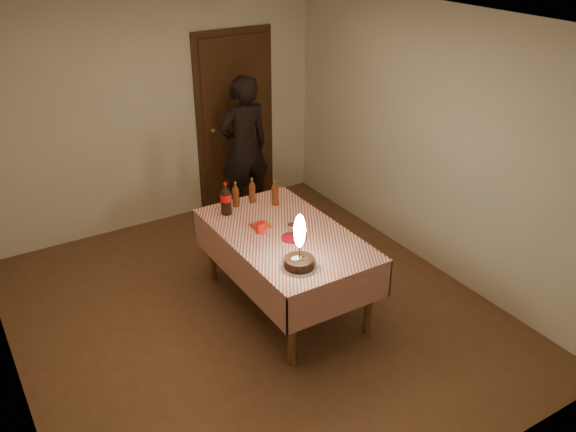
% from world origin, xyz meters
% --- Properties ---
extents(ground, '(4.00, 4.50, 0.01)m').
position_xyz_m(ground, '(0.00, 0.00, 0.00)').
color(ground, brown).
rests_on(ground, ground).
extents(room_shell, '(4.04, 4.54, 2.62)m').
position_xyz_m(room_shell, '(0.03, 0.08, 1.65)').
color(room_shell, beige).
rests_on(room_shell, ground).
extents(dining_table, '(1.02, 1.72, 0.76)m').
position_xyz_m(dining_table, '(0.33, -0.02, 0.66)').
color(dining_table, brown).
rests_on(dining_table, ground).
extents(birthday_cake, '(0.31, 0.31, 0.47)m').
position_xyz_m(birthday_cake, '(0.13, -0.57, 0.89)').
color(birthday_cake, white).
rests_on(birthday_cake, dining_table).
extents(red_plate, '(0.22, 0.22, 0.01)m').
position_xyz_m(red_plate, '(0.34, -0.14, 0.76)').
color(red_plate, '#AF0C20').
rests_on(red_plate, dining_table).
extents(red_cup, '(0.08, 0.08, 0.10)m').
position_xyz_m(red_cup, '(0.15, 0.10, 0.81)').
color(red_cup, red).
rests_on(red_cup, dining_table).
extents(clear_cup, '(0.07, 0.07, 0.09)m').
position_xyz_m(clear_cup, '(0.37, -0.06, 0.80)').
color(clear_cup, silver).
rests_on(clear_cup, dining_table).
extents(napkin_stack, '(0.15, 0.15, 0.02)m').
position_xyz_m(napkin_stack, '(0.20, 0.19, 0.77)').
color(napkin_stack, red).
rests_on(napkin_stack, dining_table).
extents(cola_bottle, '(0.10, 0.10, 0.32)m').
position_xyz_m(cola_bottle, '(0.06, 0.59, 0.91)').
color(cola_bottle, black).
rests_on(cola_bottle, dining_table).
extents(amber_bottle_left, '(0.06, 0.06, 0.26)m').
position_xyz_m(amber_bottle_left, '(0.21, 0.69, 0.88)').
color(amber_bottle_left, '#56260E').
rests_on(amber_bottle_left, dining_table).
extents(amber_bottle_right, '(0.06, 0.06, 0.26)m').
position_xyz_m(amber_bottle_right, '(0.55, 0.53, 0.88)').
color(amber_bottle_right, '#56260E').
rests_on(amber_bottle_right, dining_table).
extents(amber_bottle_mid, '(0.06, 0.06, 0.26)m').
position_xyz_m(amber_bottle_mid, '(0.39, 0.69, 0.88)').
color(amber_bottle_mid, '#56260E').
rests_on(amber_bottle_mid, dining_table).
extents(photographer, '(0.62, 0.46, 1.70)m').
position_xyz_m(photographer, '(0.91, 1.85, 0.85)').
color(photographer, black).
rests_on(photographer, ground).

